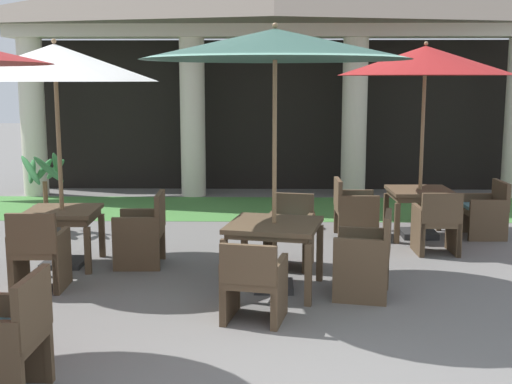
# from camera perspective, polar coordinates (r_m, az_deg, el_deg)

# --- Properties ---
(ground_plane) EXTENTS (60.00, 60.00, 0.00)m
(ground_plane) POSITION_cam_1_polar(r_m,az_deg,el_deg) (5.86, 1.68, -13.26)
(ground_plane) COLOR slate
(background_pavilion) EXTENTS (10.67, 2.46, 4.55)m
(background_pavilion) POSITION_cam_1_polar(r_m,az_deg,el_deg) (13.25, 1.52, 14.66)
(background_pavilion) COLOR beige
(background_pavilion) RESTS_ON ground
(lawn_strip) EXTENTS (12.47, 2.29, 0.01)m
(lawn_strip) POSITION_cam_1_polar(r_m,az_deg,el_deg) (11.95, 1.48, -1.40)
(lawn_strip) COLOR #47843D
(lawn_strip) RESTS_ON ground
(patio_table_near_foreground) EXTENTS (1.13, 1.13, 0.75)m
(patio_table_near_foreground) POSITION_cam_1_polar(r_m,az_deg,el_deg) (7.23, 1.56, -3.39)
(patio_table_near_foreground) COLOR brown
(patio_table_near_foreground) RESTS_ON ground
(patio_umbrella_near_foreground) EXTENTS (2.82, 2.82, 2.85)m
(patio_umbrella_near_foreground) POSITION_cam_1_polar(r_m,az_deg,el_deg) (7.05, 1.64, 12.36)
(patio_umbrella_near_foreground) COLOR #2D2D2D
(patio_umbrella_near_foreground) RESTS_ON ground
(patio_chair_near_foreground_east) EXTENTS (0.67, 0.71, 0.91)m
(patio_chair_near_foreground_east) POSITION_cam_1_polar(r_m,az_deg,el_deg) (7.16, 9.37, -5.52)
(patio_chair_near_foreground_east) COLOR brown
(patio_chair_near_foreground_east) RESTS_ON ground
(patio_chair_near_foreground_south) EXTENTS (0.65, 0.65, 0.80)m
(patio_chair_near_foreground_south) POSITION_cam_1_polar(r_m,az_deg,el_deg) (6.37, -0.20, -7.72)
(patio_chair_near_foreground_south) COLOR brown
(patio_chair_near_foreground_south) RESTS_ON ground
(patio_chair_near_foreground_north) EXTENTS (0.64, 0.66, 0.87)m
(patio_chair_near_foreground_north) POSITION_cam_1_polar(r_m,az_deg,el_deg) (8.22, 2.90, -3.55)
(patio_chair_near_foreground_north) COLOR brown
(patio_chair_near_foreground_north) RESTS_ON ground
(patio_table_mid_left) EXTENTS (0.88, 0.88, 0.71)m
(patio_table_mid_left) POSITION_cam_1_polar(r_m,az_deg,el_deg) (8.54, -16.20, -2.12)
(patio_table_mid_left) COLOR brown
(patio_table_mid_left) RESTS_ON ground
(patio_umbrella_mid_left) EXTENTS (2.43, 2.43, 2.75)m
(patio_umbrella_mid_left) POSITION_cam_1_polar(r_m,az_deg,el_deg) (8.38, -16.79, 10.40)
(patio_umbrella_mid_left) COLOR #2D2D2D
(patio_umbrella_mid_left) RESTS_ON ground
(patio_chair_mid_left_south) EXTENTS (0.56, 0.57, 0.89)m
(patio_chair_mid_left_south) POSITION_cam_1_polar(r_m,az_deg,el_deg) (7.67, -18.05, -4.97)
(patio_chair_mid_left_south) COLOR brown
(patio_chair_mid_left_south) RESTS_ON ground
(patio_chair_mid_left_east) EXTENTS (0.59, 0.63, 0.91)m
(patio_chair_mid_left_east) POSITION_cam_1_polar(r_m,az_deg,el_deg) (8.37, -9.64, -3.40)
(patio_chair_mid_left_east) COLOR brown
(patio_chair_mid_left_east) RESTS_ON ground
(patio_table_mid_right) EXTENTS (0.90, 0.90, 0.71)m
(patio_table_mid_right) POSITION_cam_1_polar(r_m,az_deg,el_deg) (9.99, 13.81, -0.34)
(patio_table_mid_right) COLOR brown
(patio_table_mid_right) RESTS_ON ground
(patio_umbrella_mid_right) EXTENTS (2.47, 2.47, 2.80)m
(patio_umbrella_mid_right) POSITION_cam_1_polar(r_m,az_deg,el_deg) (9.85, 14.26, 10.67)
(patio_umbrella_mid_right) COLOR #2D2D2D
(patio_umbrella_mid_right) RESTS_ON ground
(patio_chair_mid_right_south) EXTENTS (0.55, 0.56, 0.85)m
(patio_chair_mid_right_south) POSITION_cam_1_polar(r_m,az_deg,el_deg) (9.12, 15.18, -2.65)
(patio_chair_mid_right_south) COLOR brown
(patio_chair_mid_right_south) RESTS_ON ground
(patio_chair_mid_right_east) EXTENTS (0.58, 0.64, 0.82)m
(patio_chair_mid_right_east) POSITION_cam_1_polar(r_m,az_deg,el_deg) (10.30, 18.97, -1.53)
(patio_chair_mid_right_east) COLOR brown
(patio_chair_mid_right_east) RESTS_ON ground
(patio_chair_mid_right_west) EXTENTS (0.60, 0.59, 0.85)m
(patio_chair_mid_right_west) POSITION_cam_1_polar(r_m,az_deg,el_deg) (9.84, 8.32, -1.53)
(patio_chair_mid_right_west) COLOR brown
(patio_chair_mid_right_west) RESTS_ON ground
(patio_chair_far_back_east) EXTENTS (0.57, 0.64, 0.93)m
(patio_chair_far_back_east) POSITION_cam_1_polar(r_m,az_deg,el_deg) (5.18, -20.64, -11.86)
(patio_chair_far_back_east) COLOR brown
(patio_chair_far_back_east) RESTS_ON ground
(potted_palm_left_edge) EXTENTS (0.72, 0.72, 1.26)m
(potted_palm_left_edge) POSITION_cam_1_polar(r_m,az_deg,el_deg) (10.50, -17.48, -0.86)
(potted_palm_left_edge) COLOR #47423D
(potted_palm_left_edge) RESTS_ON ground
(terracotta_urn) EXTENTS (0.35, 0.35, 0.44)m
(terracotta_urn) POSITION_cam_1_polar(r_m,az_deg,el_deg) (10.39, 4.13, -2.08)
(terracotta_urn) COLOR #9E5633
(terracotta_urn) RESTS_ON ground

